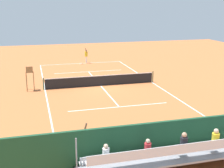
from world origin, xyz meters
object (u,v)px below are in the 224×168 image
Objects in this scene: umpire_chair at (30,76)px; courtside_bench at (219,135)px; tennis_ball_near at (94,66)px; tennis_player at (86,55)px; line_judge at (87,143)px; tennis_net at (101,80)px; bleacher_stand at (179,155)px; equipment_bag at (190,147)px; tennis_racket at (80,64)px.

umpire_chair reaches higher than courtside_bench.
umpire_chair is 11.61m from tennis_ball_near.
tennis_player is 1.00× the size of line_judge.
tennis_net is 5.35× the size of tennis_player.
umpire_chair is (6.20, -15.45, 0.39)m from bleacher_stand.
tennis_net is at bearing -83.03° from equipment_bag.
bleacher_stand is at bearing 89.99° from tennis_net.
tennis_net is at bearing 91.23° from tennis_racket.
bleacher_stand is at bearing 111.86° from umpire_chair.
tennis_net is 11.44× the size of equipment_bag.
bleacher_stand reaches higher than equipment_bag.
umpire_chair is 1.19× the size of courtside_bench.
tennis_ball_near is (-0.55, 2.10, -0.98)m from tennis_player.
umpire_chair is at bearing -54.29° from courtside_bench.
umpire_chair reaches higher than tennis_ball_near.
tennis_racket is (3.62, -23.77, -0.54)m from courtside_bench.
courtside_bench is 3.11× the size of tennis_racket.
courtside_bench is at bearing -175.83° from equipment_bag.
equipment_bag is at bearing 92.27° from tennis_player.
tennis_ball_near is at bearing -84.38° from courtside_bench.
umpire_chair is at bearing 57.86° from tennis_player.
courtside_bench is at bearing 95.62° from tennis_ball_near.
tennis_net is at bearing 82.24° from tennis_ball_near.
courtside_bench is 0.93× the size of tennis_player.
bleacher_stand is 2.67m from equipment_bag.
equipment_bag is 13.64× the size of tennis_ball_near.
bleacher_stand is (0.00, 15.37, 0.43)m from tennis_net.
courtside_bench is at bearing 104.36° from tennis_net.
courtside_bench is at bearing -148.36° from bleacher_stand.
umpire_chair reaches higher than tennis_net.
tennis_ball_near is at bearing 132.27° from tennis_racket.
bleacher_stand is 5.03× the size of courtside_bench.
line_judge is at bearing 74.46° from tennis_net.
bleacher_stand reaches higher than tennis_net.
tennis_racket is at bearing -47.73° from tennis_ball_near.
bleacher_stand is at bearing 90.49° from tennis_racket.
tennis_ball_near is at bearing -88.91° from equipment_bag.
tennis_ball_near is (-1.44, 1.58, 0.02)m from tennis_racket.
bleacher_stand is at bearing 87.13° from tennis_ball_near.
courtside_bench reaches higher than tennis_racket.
tennis_player is at bearing -122.14° from umpire_chair.
tennis_net is 5.72× the size of courtside_bench.
tennis_ball_near is (-1.22, -24.29, -0.89)m from bleacher_stand.
tennis_player is (-0.67, -26.38, 0.09)m from bleacher_stand.
tennis_ball_near is at bearing -102.47° from line_judge.
tennis_net is 17.81× the size of tennis_racket.
umpire_chair is at bearing -59.82° from equipment_bag.
tennis_racket is 2.14m from tennis_ball_near.
tennis_net is 13.50m from equipment_bag.
line_judge is at bearing 79.82° from tennis_player.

